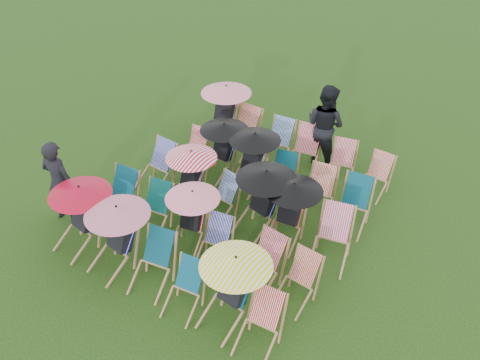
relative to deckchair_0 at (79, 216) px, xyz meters
The scene contains 33 objects.
ground 3.04m from the deckchair_0, 46.03° to the left, with size 100.00×100.00×0.00m, color black.
deckchair_0 is the anchor object (origin of this frame).
deckchair_1 0.95m from the deckchair_0, ahead, with size 1.14×1.22×1.35m.
deckchair_2 1.78m from the deckchair_0, ahead, with size 0.75×0.96×0.96m.
deckchair_3 2.57m from the deckchair_0, ahead, with size 0.63×0.83×0.84m.
deckchair_4 3.33m from the deckchair_0, ahead, with size 1.15×1.22×1.37m.
deckchair_5 3.99m from the deckchair_0, ahead, with size 0.64×0.86×0.90m.
deckchair_6 0.99m from the deckchair_0, 88.70° to the left, with size 0.73×0.96×0.99m.
deckchair_7 1.38m from the deckchair_0, 52.39° to the left, with size 0.71×0.92×0.93m.
deckchair_8 2.04m from the deckchair_0, 33.36° to the left, with size 1.02×1.11×1.21m.
deckchair_9 2.55m from the deckchair_0, 22.43° to the left, with size 0.67×0.86×0.86m.
deckchair_10 3.49m from the deckchair_0, 15.82° to the left, with size 0.74×0.94×0.94m.
deckchair_11 4.17m from the deckchair_0, 13.35° to the left, with size 0.64×0.84×0.86m.
deckchair_12 2.24m from the deckchair_0, 91.40° to the left, with size 0.71×0.94×0.97m.
deckchair_13 2.33m from the deckchair_0, 67.58° to the left, with size 1.05×1.12×1.24m.
deckchair_14 2.75m from the deckchair_0, 51.45° to the left, with size 0.69×0.87×0.85m.
deckchair_15 3.40m from the deckchair_0, 40.31° to the left, with size 1.16×1.24×1.37m.
deckchair_16 3.88m from the deckchair_0, 34.80° to the left, with size 1.09×1.15×1.29m.
deckchair_17 4.66m from the deckchair_0, 27.74° to the left, with size 0.84×1.03×1.00m.
deckchair_18 3.35m from the deckchair_0, 87.27° to the left, with size 0.59×0.79×0.82m.
deckchair_19 3.48m from the deckchair_0, 75.47° to the left, with size 1.06×1.12×1.26m.
deckchair_20 3.72m from the deckchair_0, 63.13° to the left, with size 1.10×1.14×1.30m.
deckchair_21 4.16m from the deckchair_0, 54.38° to the left, with size 0.73×0.91×0.88m.
deckchair_22 4.69m from the deckchair_0, 44.97° to the left, with size 0.74×0.93×0.92m.
deckchair_23 5.22m from the deckchair_0, 38.87° to the left, with size 0.73×0.95×0.97m.
deckchair_24 4.58m from the deckchair_0, 88.40° to the left, with size 1.21×1.29×1.43m.
deckchair_25 4.47m from the deckchair_0, 80.18° to the left, with size 0.76×1.00×1.03m.
deckchair_26 4.80m from the deckchair_0, 69.42° to the left, with size 0.68×0.91×0.95m.
deckchair_27 5.09m from the deckchair_0, 62.04° to the left, with size 0.76×0.97×0.98m.
deckchair_28 5.60m from the deckchair_0, 54.29° to the left, with size 0.73×0.90×0.87m.
deckchair_29 6.09m from the deckchair_0, 48.15° to the left, with size 0.61×0.81×0.84m.
person_left 0.98m from the deckchair_0, 156.68° to the left, with size 0.66×0.43×1.82m, color black.
person_rear 5.65m from the deckchair_0, 62.43° to the left, with size 0.95×0.74×1.96m, color black.
Camera 1 is at (4.49, -6.88, 7.08)m, focal length 40.00 mm.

